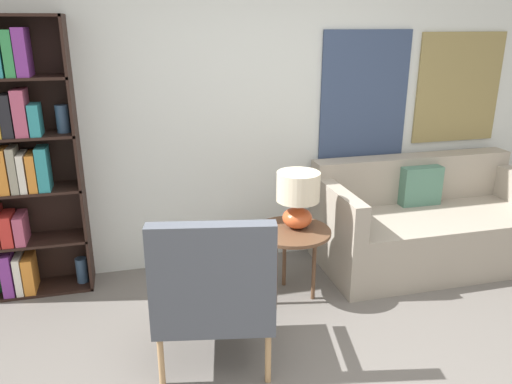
{
  "coord_description": "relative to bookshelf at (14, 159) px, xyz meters",
  "views": [
    {
      "loc": [
        -0.93,
        -1.92,
        1.98
      ],
      "look_at": [
        -0.14,
        1.15,
        0.9
      ],
      "focal_mm": 35.0,
      "sensor_mm": 36.0,
      "label": 1
    }
  ],
  "objects": [
    {
      "name": "bookshelf",
      "position": [
        0.0,
        0.0,
        0.0
      ],
      "size": [
        0.76,
        0.3,
        2.04
      ],
      "color": "black",
      "rests_on": "ground_plane"
    },
    {
      "name": "armchair",
      "position": [
        1.21,
        -1.28,
        -0.52
      ],
      "size": [
        0.79,
        0.72,
        0.99
      ],
      "color": "tan",
      "rests_on": "ground_plane"
    },
    {
      "name": "side_table",
      "position": [
        1.91,
        -0.58,
        -0.57
      ],
      "size": [
        0.57,
        0.57,
        0.54
      ],
      "color": "brown",
      "rests_on": "ground_plane"
    },
    {
      "name": "table_lamp",
      "position": [
        1.96,
        -0.54,
        -0.26
      ],
      "size": [
        0.31,
        0.31,
        0.42
      ],
      "color": "#C65128",
      "rests_on": "side_table"
    },
    {
      "name": "wall_back",
      "position": [
        1.8,
        0.19,
        0.29
      ],
      "size": [
        6.4,
        0.08,
        2.7
      ],
      "color": "silver",
      "rests_on": "ground_plane"
    },
    {
      "name": "couch",
      "position": [
        3.22,
        -0.29,
        -0.73
      ],
      "size": [
        1.84,
        0.9,
        0.87
      ],
      "color": "#9E9384",
      "rests_on": "ground_plane"
    }
  ]
}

